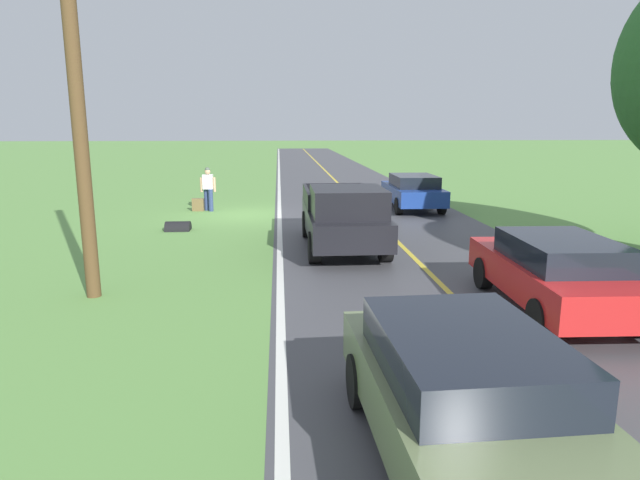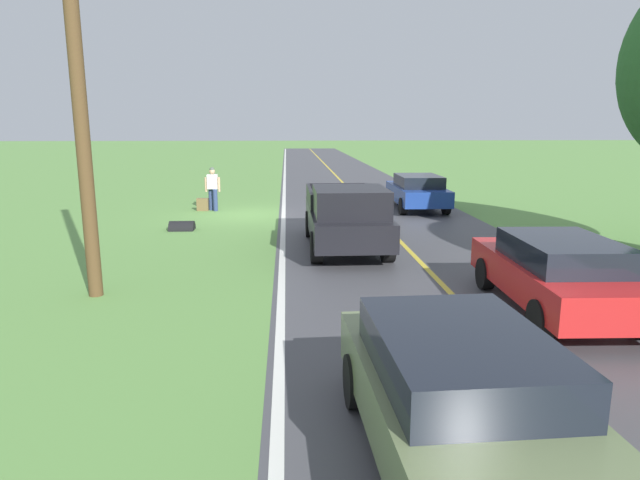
{
  "view_description": "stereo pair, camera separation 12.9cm",
  "coord_description": "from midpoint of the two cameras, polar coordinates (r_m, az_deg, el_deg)",
  "views": [
    {
      "loc": [
        -1.31,
        21.11,
        3.41
      ],
      "look_at": [
        -2.01,
        11.65,
        1.42
      ],
      "focal_mm": 30.91,
      "sensor_mm": 36.0,
      "label": 1
    },
    {
      "loc": [
        -1.44,
        21.12,
        3.41
      ],
      "look_at": [
        -2.01,
        11.65,
        1.42
      ],
      "focal_mm": 30.91,
      "sensor_mm": 36.0,
      "label": 2
    }
  ],
  "objects": [
    {
      "name": "utility_pole_roadside",
      "position": [
        11.66,
        -23.34,
        13.03
      ],
      "size": [
        0.28,
        0.28,
        7.68
      ],
      "primitive_type": "cylinder",
      "color": "brown",
      "rests_on": "ground"
    },
    {
      "name": "drainage_culvert",
      "position": [
        18.71,
        -13.89,
        1.01
      ],
      "size": [
        0.8,
        0.6,
        0.6
      ],
      "primitive_type": "cylinder",
      "rotation": [
        0.0,
        1.57,
        0.0
      ],
      "color": "black",
      "rests_on": "ground"
    },
    {
      "name": "suitcase_carried",
      "position": [
        22.71,
        -11.89,
        3.62
      ],
      "size": [
        0.47,
        0.22,
        0.51
      ],
      "primitive_type": "cube",
      "rotation": [
        0.0,
        0.0,
        1.52
      ],
      "color": "brown",
      "rests_on": "ground"
    },
    {
      "name": "pickup_truck_passing",
      "position": [
        15.13,
        3.0,
        2.55
      ],
      "size": [
        2.11,
        5.4,
        1.82
      ],
      "color": "black",
      "rests_on": "ground"
    },
    {
      "name": "lane_centre_line",
      "position": [
        21.66,
        5.67,
        2.76
      ],
      "size": [
        0.14,
        117.6,
        0.0
      ],
      "primitive_type": "cube",
      "color": "gold",
      "rests_on": "ground"
    },
    {
      "name": "sedan_mid_oncoming",
      "position": [
        11.07,
        23.67,
        -3.04
      ],
      "size": [
        2.05,
        4.46,
        1.41
      ],
      "color": "red",
      "rests_on": "ground"
    },
    {
      "name": "sedan_near_oncoming",
      "position": [
        22.91,
        10.21,
        5.02
      ],
      "size": [
        1.98,
        4.43,
        1.41
      ],
      "color": "navy",
      "rests_on": "ground"
    },
    {
      "name": "sedan_ahead_same_lane",
      "position": [
        5.83,
        15.24,
        -15.68
      ],
      "size": [
        2.05,
        4.46,
        1.41
      ],
      "color": "#66754C",
      "rests_on": "ground"
    },
    {
      "name": "hitchhiker_walking",
      "position": [
        22.62,
        -10.88,
        5.48
      ],
      "size": [
        0.62,
        0.52,
        1.75
      ],
      "color": "navy",
      "rests_on": "ground"
    },
    {
      "name": "ground_plane",
      "position": [
        21.43,
        -7.09,
        2.61
      ],
      "size": [
        200.0,
        200.0,
        0.0
      ],
      "primitive_type": "plane",
      "color": "#609347"
    },
    {
      "name": "road_surface",
      "position": [
        21.66,
        5.67,
        2.75
      ],
      "size": [
        7.34,
        120.0,
        0.0
      ],
      "primitive_type": "cube",
      "color": "#47474C",
      "rests_on": "ground"
    },
    {
      "name": "lane_edge_line",
      "position": [
        21.38,
        -3.62,
        2.68
      ],
      "size": [
        0.16,
        117.6,
        0.0
      ],
      "primitive_type": "cube",
      "color": "silver",
      "rests_on": "ground"
    }
  ]
}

